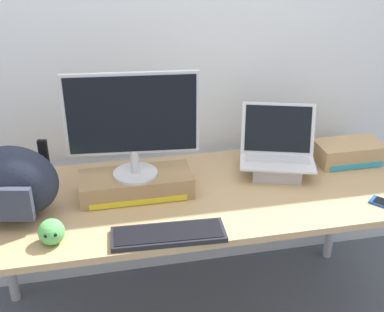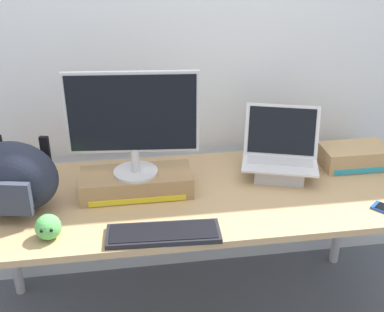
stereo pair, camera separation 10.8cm
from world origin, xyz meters
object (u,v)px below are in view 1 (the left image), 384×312
messenger_backpack (13,183)px  plush_toy (51,232)px  desktop_monitor (132,122)px  coffee_mug (31,178)px  open_laptop (277,160)px  external_keyboard (168,234)px  toner_box_cyan (348,152)px  toner_box_yellow (136,184)px

messenger_backpack → plush_toy: (0.15, -0.22, -0.10)m
desktop_monitor → plush_toy: (-0.34, -0.29, -0.29)m
coffee_mug → open_laptop: bearing=-4.7°
external_keyboard → plush_toy: plush_toy is taller
coffee_mug → toner_box_cyan: toner_box_cyan is taller
coffee_mug → toner_box_yellow: bearing=-18.6°
toner_box_yellow → coffee_mug: (-0.45, 0.15, -0.00)m
toner_box_yellow → toner_box_cyan: bearing=5.3°
messenger_backpack → coffee_mug: 0.25m
toner_box_yellow → external_keyboard: 0.36m
plush_toy → toner_box_cyan: 1.45m
messenger_backpack → external_keyboard: bearing=-13.3°
desktop_monitor → toner_box_yellow: bearing=87.9°
external_keyboard → toner_box_cyan: (0.97, 0.44, 0.04)m
desktop_monitor → external_keyboard: 0.48m
external_keyboard → plush_toy: size_ratio=4.48×
external_keyboard → coffee_mug: 0.73m
open_laptop → toner_box_cyan: size_ratio=1.25×
external_keyboard → desktop_monitor: bearing=107.1°
open_laptop → toner_box_cyan: 0.39m
plush_toy → toner_box_cyan: (1.40, 0.39, 0.00)m
external_keyboard → messenger_backpack: messenger_backpack is taller
coffee_mug → toner_box_cyan: (1.51, -0.05, 0.00)m
coffee_mug → plush_toy: plush_toy is taller
plush_toy → messenger_backpack: bearing=123.3°
messenger_backpack → coffee_mug: size_ratio=3.06×
external_keyboard → plush_toy: bearing=176.2°
toner_box_yellow → external_keyboard: size_ratio=1.10×
open_laptop → coffee_mug: bearing=-167.3°
desktop_monitor → toner_box_cyan: bearing=11.1°
toner_box_yellow → plush_toy: (-0.34, -0.29, 0.00)m
plush_toy → coffee_mug: bearing=103.6°
messenger_backpack → open_laptop: bearing=18.7°
open_laptop → plush_toy: open_laptop is taller
toner_box_yellow → desktop_monitor: size_ratio=0.89×
toner_box_yellow → open_laptop: 0.67m
toner_box_yellow → toner_box_cyan: size_ratio=1.51×
toner_box_yellow → plush_toy: 0.45m
coffee_mug → toner_box_cyan: 1.51m
toner_box_yellow → messenger_backpack: (-0.49, -0.07, 0.10)m
desktop_monitor → messenger_backpack: desktop_monitor is taller
plush_toy → desktop_monitor: bearing=40.3°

